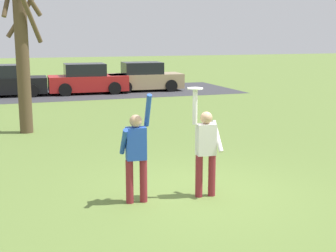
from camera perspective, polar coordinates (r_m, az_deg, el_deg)
The scene contains 9 objects.
ground_plane at distance 9.32m, azimuth 3.62°, elevation -8.18°, with size 120.00×120.00×0.00m, color olive.
person_catcher at distance 8.92m, azimuth 4.62°, elevation -2.50°, with size 0.55×0.49×2.08m.
person_defender at distance 8.58m, azimuth -3.88°, elevation -3.04°, with size 0.57×0.49×2.04m.
frisbee_disc at distance 8.66m, azimuth 3.32°, elevation 4.57°, with size 0.29×0.29×0.02m, color white.
parked_car_black at distance 25.37m, azimuth -19.25°, elevation 5.07°, with size 4.18×2.19×1.59m.
parked_car_red at distance 25.49m, azimuth -9.78°, elevation 5.55°, with size 4.18×2.19×1.59m.
parked_car_tan at distance 26.39m, azimuth -2.92°, elevation 5.87°, with size 4.18×2.19×1.59m.
parking_strip at distance 25.70m, azimuth -14.41°, elevation 3.79°, with size 20.64×6.40×0.01m, color #38383D.
bare_tree_tall at distance 15.38m, azimuth -17.33°, elevation 10.38°, with size 1.24×1.24×5.75m.
Camera 1 is at (-3.45, -8.11, 3.05)m, focal length 50.25 mm.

